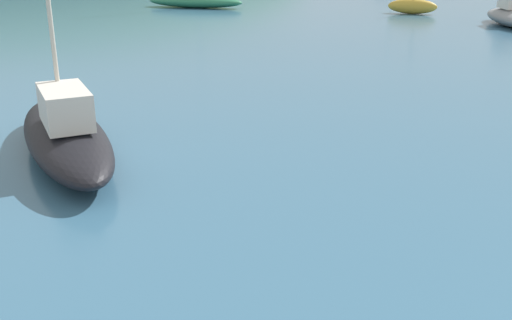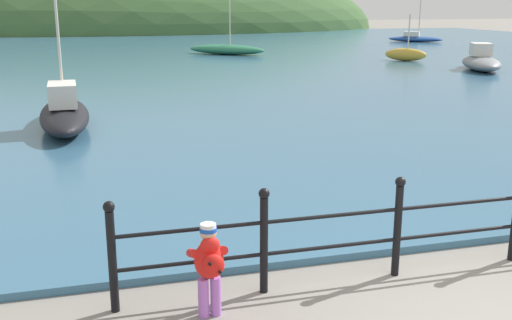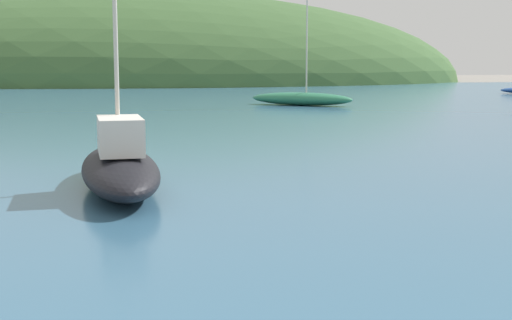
% 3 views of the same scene
% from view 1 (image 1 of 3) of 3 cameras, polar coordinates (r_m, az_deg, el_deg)
% --- Properties ---
extents(water, '(80.00, 60.00, 0.10)m').
position_cam_1_polar(water, '(30.93, -14.08, 13.63)').
color(water, '#386684').
rests_on(water, ground).
extents(boat_far_left, '(1.31, 4.45, 5.47)m').
position_cam_1_polar(boat_far_left, '(9.72, -17.68, 2.48)').
color(boat_far_left, black).
rests_on(boat_far_left, water).
extents(boat_blue_hull, '(2.02, 2.01, 2.44)m').
position_cam_1_polar(boat_blue_hull, '(29.15, 14.67, 13.99)').
color(boat_blue_hull, gold).
rests_on(boat_blue_hull, water).
extents(boat_mid_harbor, '(4.58, 4.05, 5.99)m').
position_cam_1_polar(boat_mid_harbor, '(31.02, -5.82, 14.81)').
color(boat_mid_harbor, '#287551').
rests_on(boat_mid_harbor, water).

